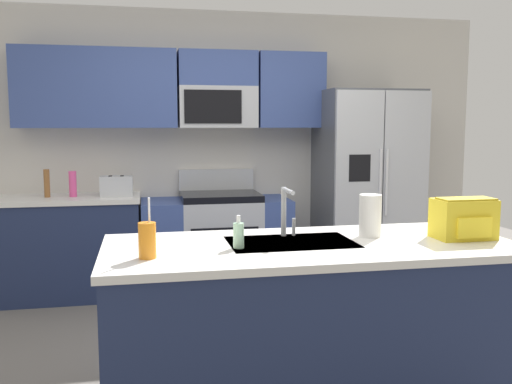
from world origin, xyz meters
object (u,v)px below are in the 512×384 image
(refrigerator, at_px, (367,188))
(soap_dispenser, at_px, (239,235))
(sink_faucet, at_px, (286,207))
(range_oven, at_px, (216,242))
(pepper_mill, at_px, (47,183))
(toaster, at_px, (116,186))
(drink_cup_orange, at_px, (147,240))
(bottle_pink, at_px, (73,184))
(paper_towel_roll, at_px, (370,216))
(backpack, at_px, (464,218))

(refrigerator, height_order, soap_dispenser, refrigerator)
(soap_dispenser, bearing_deg, sink_faucet, 36.74)
(range_oven, relative_size, pepper_mill, 5.57)
(toaster, bearing_deg, drink_cup_orange, -84.09)
(toaster, bearing_deg, refrigerator, -0.48)
(sink_faucet, bearing_deg, bottle_pink, 123.80)
(pepper_mill, distance_m, paper_towel_roll, 3.01)
(refrigerator, distance_m, sink_faucet, 2.41)
(soap_dispenser, xyz_separation_m, backpack, (1.27, -0.01, 0.05))
(sink_faucet, distance_m, paper_towel_roll, 0.48)
(bottle_pink, xyz_separation_m, backpack, (2.35, -2.32, 0.00))
(toaster, distance_m, soap_dispenser, 2.37)
(sink_faucet, relative_size, paper_towel_roll, 1.17)
(toaster, xyz_separation_m, pepper_mill, (-0.59, 0.05, 0.03))
(refrigerator, xyz_separation_m, toaster, (-2.34, 0.02, 0.07))
(sink_faucet, bearing_deg, paper_towel_roll, -10.80)
(bottle_pink, bearing_deg, range_oven, 0.22)
(sink_faucet, bearing_deg, drink_cup_orange, -154.69)
(range_oven, relative_size, soap_dispenser, 8.00)
(range_oven, xyz_separation_m, backpack, (1.09, -2.33, 0.57))
(paper_towel_roll, bearing_deg, toaster, 125.01)
(range_oven, height_order, paper_towel_roll, paper_towel_roll)
(range_oven, xyz_separation_m, sink_faucet, (0.13, -2.09, 0.62))
(refrigerator, bearing_deg, paper_towel_roll, -112.07)
(toaster, bearing_deg, sink_faucet, -63.38)
(refrigerator, xyz_separation_m, pepper_mill, (-2.93, 0.07, 0.10))
(range_oven, bearing_deg, refrigerator, -2.84)
(refrigerator, relative_size, pepper_mill, 7.58)
(refrigerator, relative_size, bottle_pink, 8.23)
(range_oven, distance_m, soap_dispenser, 2.38)
(pepper_mill, bearing_deg, sink_faucet, -52.32)
(refrigerator, distance_m, bottle_pink, 2.72)
(soap_dispenser, bearing_deg, pepper_mill, 119.31)
(refrigerator, xyz_separation_m, bottle_pink, (-2.71, 0.07, 0.09))
(refrigerator, height_order, sink_faucet, refrigerator)
(soap_dispenser, bearing_deg, bottle_pink, 115.10)
(bottle_pink, bearing_deg, pepper_mill, 179.41)
(backpack, bearing_deg, sink_faucet, 165.87)
(sink_faucet, distance_m, soap_dispenser, 0.40)
(bottle_pink, bearing_deg, drink_cup_orange, -75.73)
(paper_towel_roll, bearing_deg, pepper_mill, 133.71)
(range_oven, distance_m, sink_faucet, 2.18)
(range_oven, relative_size, toaster, 4.86)
(refrigerator, bearing_deg, sink_faucet, -123.25)
(toaster, distance_m, bottle_pink, 0.38)
(toaster, bearing_deg, soap_dispenser, -72.61)
(sink_faucet, xyz_separation_m, drink_cup_orange, (-0.77, -0.36, -0.08))
(drink_cup_orange, distance_m, backpack, 1.73)
(drink_cup_orange, bearing_deg, backpack, 4.08)
(refrigerator, distance_m, pepper_mill, 2.93)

